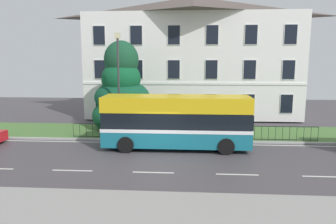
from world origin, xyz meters
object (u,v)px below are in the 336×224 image
object	(u,v)px
litter_bin	(150,129)
street_lamp_post	(118,79)
georgian_townhouse	(192,56)
evergreen_tree	(121,96)
single_decker_bus	(176,121)

from	to	relation	value
litter_bin	street_lamp_post	bearing A→B (deg)	-177.05
georgian_townhouse	street_lamp_post	world-z (taller)	georgian_townhouse
georgian_townhouse	evergreen_tree	xyz separation A→B (m)	(-5.44, -7.98, -3.16)
georgian_townhouse	street_lamp_post	distance (m)	11.90
street_lamp_post	single_decker_bus	bearing A→B (deg)	-30.19
single_decker_bus	litter_bin	size ratio (longest dim) A/B	8.18
georgian_townhouse	single_decker_bus	bearing A→B (deg)	-94.37
litter_bin	single_decker_bus	bearing A→B (deg)	-51.59
street_lamp_post	evergreen_tree	bearing A→B (deg)	98.87
single_decker_bus	georgian_townhouse	bearing A→B (deg)	85.48
evergreen_tree	single_decker_bus	bearing A→B (deg)	-48.43
georgian_townhouse	litter_bin	bearing A→B (deg)	-105.57
georgian_townhouse	single_decker_bus	distance (m)	13.67
evergreen_tree	litter_bin	xyz separation A→B (m)	(2.50, -2.56, -1.96)
single_decker_bus	street_lamp_post	xyz separation A→B (m)	(-4.03, 2.35, 2.43)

